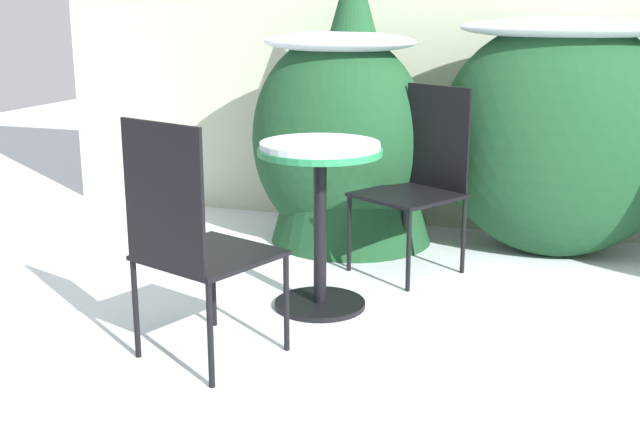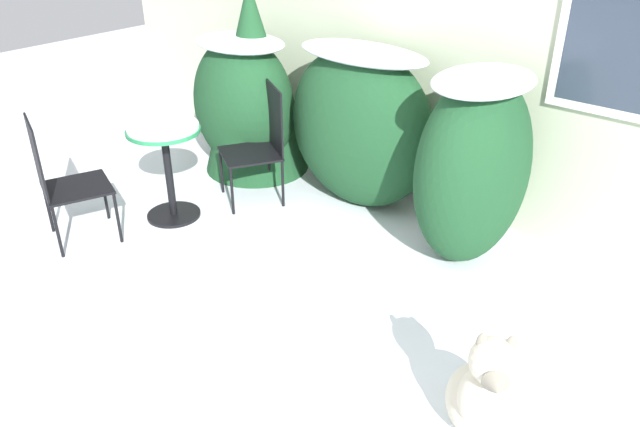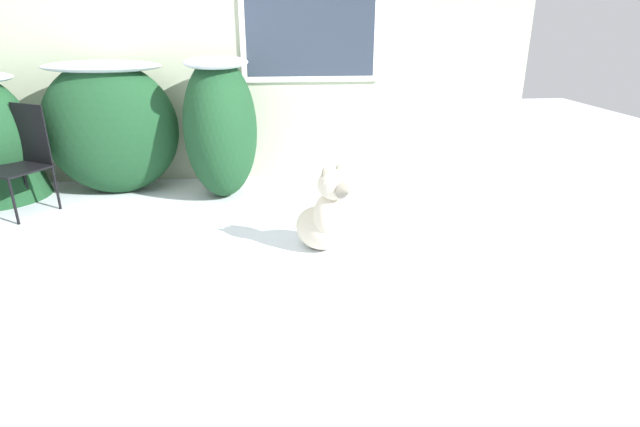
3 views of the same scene
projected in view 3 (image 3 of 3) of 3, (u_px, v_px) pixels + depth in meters
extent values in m
plane|color=silver|center=(130.00, 263.00, 3.75)|extent=(16.00, 16.00, 0.00)
cube|color=#B2BC9E|center=(164.00, 32.00, 5.22)|extent=(8.00, 0.06, 3.20)
cube|color=white|center=(310.00, 18.00, 5.26)|extent=(1.50, 0.04, 1.32)
cube|color=#2D3847|center=(310.00, 18.00, 5.25)|extent=(1.38, 0.01, 1.20)
ellipsoid|color=#194223|center=(111.00, 129.00, 5.09)|extent=(1.36, 0.68, 1.35)
ellipsoid|color=silver|center=(101.00, 66.00, 4.87)|extent=(1.15, 0.58, 0.12)
ellipsoid|color=#194223|center=(221.00, 129.00, 5.00)|extent=(0.72, 1.02, 1.40)
ellipsoid|color=silver|center=(216.00, 62.00, 4.77)|extent=(0.62, 0.87, 0.12)
cube|color=black|center=(15.00, 169.00, 4.59)|extent=(0.64, 0.64, 0.02)
cube|color=black|center=(31.00, 134.00, 4.68)|extent=(0.38, 0.23, 0.56)
cylinder|color=black|center=(14.00, 202.00, 4.40)|extent=(0.02, 0.02, 0.42)
cylinder|color=black|center=(26.00, 183.00, 4.94)|extent=(0.02, 0.02, 0.42)
cylinder|color=black|center=(57.00, 188.00, 4.77)|extent=(0.02, 0.02, 0.42)
ellipsoid|color=beige|center=(320.00, 228.00, 3.96)|extent=(0.53, 0.56, 0.34)
ellipsoid|color=beige|center=(330.00, 215.00, 3.81)|extent=(0.36, 0.35, 0.37)
sphere|color=beige|center=(333.00, 184.00, 3.70)|extent=(0.23, 0.23, 0.23)
cone|color=gray|center=(346.00, 192.00, 3.59)|extent=(0.15, 0.13, 0.13)
ellipsoid|color=gray|center=(325.00, 174.00, 3.64)|extent=(0.06, 0.05, 0.11)
ellipsoid|color=gray|center=(338.00, 171.00, 3.72)|extent=(0.06, 0.05, 0.11)
ellipsoid|color=beige|center=(305.00, 231.00, 4.15)|extent=(0.17, 0.21, 0.06)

